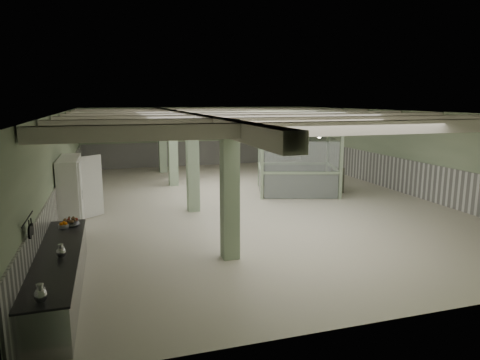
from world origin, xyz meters
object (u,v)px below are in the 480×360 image
object	(u,v)px
walkin_cooler	(72,191)
guard_booth	(298,150)
prep_counter	(59,273)
filing_cabinet	(337,180)

from	to	relation	value
walkin_cooler	guard_booth	bearing A→B (deg)	14.73
prep_counter	guard_booth	size ratio (longest dim) A/B	1.23
prep_counter	filing_cabinet	xyz separation A→B (m)	(10.78, 7.32, 0.10)
guard_booth	walkin_cooler	bearing A→B (deg)	-147.95
prep_counter	guard_booth	xyz separation A→B (m)	(9.06, 7.83, 1.42)
guard_booth	filing_cabinet	world-z (taller)	guard_booth
prep_counter	guard_booth	bearing A→B (deg)	40.86
prep_counter	walkin_cooler	xyz separation A→B (m)	(-0.08, 5.43, 0.67)
walkin_cooler	filing_cabinet	world-z (taller)	walkin_cooler
walkin_cooler	prep_counter	bearing A→B (deg)	-89.11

